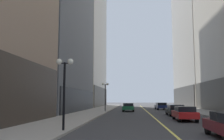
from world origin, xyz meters
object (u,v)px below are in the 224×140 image
car_black (175,110)px  street_lamp_left_far (105,91)px  street_lamp_left_near (64,78)px  car_red (184,113)px  car_navy (161,106)px  car_green (129,107)px

car_black → street_lamp_left_far: size_ratio=1.03×
street_lamp_left_near → street_lamp_left_far: 22.54m
car_red → street_lamp_left_near: bearing=-135.5°
car_navy → car_red: bearing=-91.5°
car_navy → street_lamp_left_far: size_ratio=1.06×
car_red → street_lamp_left_far: (-8.83, 13.86, 2.54)m
car_green → street_lamp_left_far: size_ratio=1.05×
car_black → street_lamp_left_near: 18.34m
car_black → car_navy: same height
car_red → car_black: same height
car_red → car_black: size_ratio=0.96×
car_black → car_green: (-5.73, 10.25, 0.00)m
car_black → car_red: bearing=-93.0°
car_black → car_navy: 16.81m
car_black → street_lamp_left_near: (-9.19, -15.66, 2.54)m
car_black → car_green: same height
car_red → street_lamp_left_near: street_lamp_left_near is taller
car_navy → car_black: bearing=-90.8°
car_navy → street_lamp_left_far: street_lamp_left_far is taller
car_black → car_navy: bearing=89.2°
car_navy → street_lamp_left_far: 13.93m
car_black → street_lamp_left_far: 11.76m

